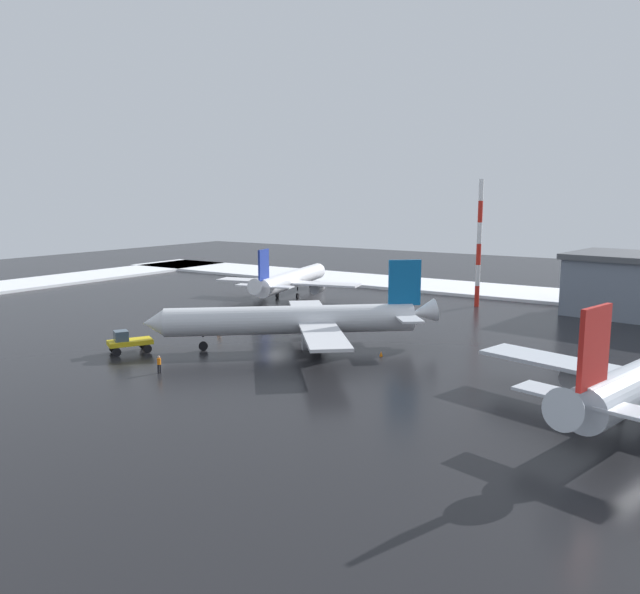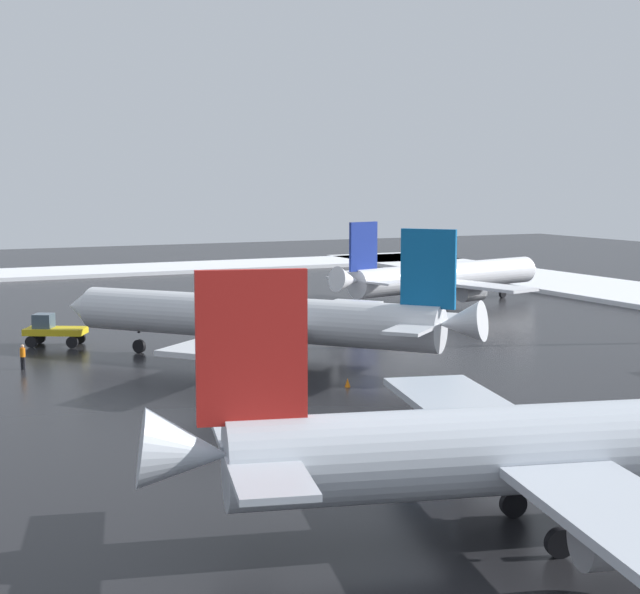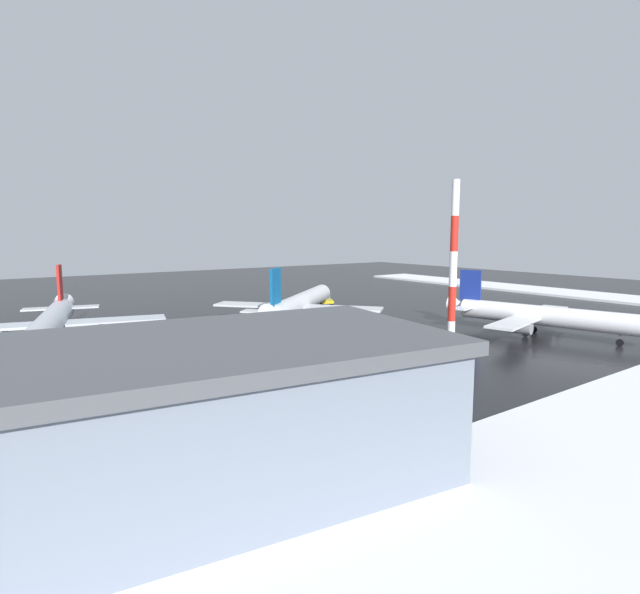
# 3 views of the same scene
# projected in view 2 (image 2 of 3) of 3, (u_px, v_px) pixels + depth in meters

# --- Properties ---
(ground_plane) EXTENTS (240.00, 240.00, 0.00)m
(ground_plane) POSITION_uv_depth(u_px,v_px,m) (268.00, 349.00, 74.89)
(ground_plane) COLOR black
(snow_bank_right) EXTENTS (14.00, 116.00, 0.52)m
(snow_bank_right) POSITION_uv_depth(u_px,v_px,m) (81.00, 272.00, 134.84)
(snow_bank_right) COLOR white
(snow_bank_right) RESTS_ON ground_plane
(airplane_foreground_jet) EXTENTS (26.96, 24.86, 9.74)m
(airplane_foreground_jet) POSITION_uv_depth(u_px,v_px,m) (263.00, 318.00, 68.64)
(airplane_foreground_jet) COLOR silver
(airplane_foreground_jet) RESTS_ON ground_plane
(airplane_far_rear) EXTENTS (27.75, 33.06, 9.95)m
(airplane_far_rear) POSITION_uv_depth(u_px,v_px,m) (589.00, 445.00, 35.67)
(airplane_far_rear) COLOR silver
(airplane_far_rear) RESTS_ON ground_plane
(airplane_parked_portside) EXTENTS (24.78, 29.54, 8.87)m
(airplane_parked_portside) POSITION_uv_depth(u_px,v_px,m) (443.00, 277.00, 100.80)
(airplane_parked_portside) COLOR white
(airplane_parked_portside) RESTS_ON ground_plane
(pushback_tug) EXTENTS (4.14, 5.09, 2.50)m
(pushback_tug) POSITION_uv_depth(u_px,v_px,m) (52.00, 329.00, 76.33)
(pushback_tug) COLOR gold
(pushback_tug) RESTS_ON ground_plane
(ground_crew_near_tug) EXTENTS (0.36, 0.36, 1.71)m
(ground_crew_near_tug) POSITION_uv_depth(u_px,v_px,m) (224.00, 323.00, 81.97)
(ground_crew_near_tug) COLOR black
(ground_crew_near_tug) RESTS_ON ground_plane
(ground_crew_beside_wing) EXTENTS (0.36, 0.36, 1.71)m
(ground_crew_beside_wing) POSITION_uv_depth(u_px,v_px,m) (23.00, 355.00, 66.89)
(ground_crew_beside_wing) COLOR black
(ground_crew_beside_wing) RESTS_ON ground_plane
(traffic_cone_near_nose) EXTENTS (0.36, 0.36, 0.55)m
(traffic_cone_near_nose) POSITION_uv_depth(u_px,v_px,m) (348.00, 383.00, 61.23)
(traffic_cone_near_nose) COLOR orange
(traffic_cone_near_nose) RESTS_ON ground_plane
(traffic_cone_mid_line) EXTENTS (0.36, 0.36, 0.55)m
(traffic_cone_mid_line) POSITION_uv_depth(u_px,v_px,m) (208.00, 335.00, 79.91)
(traffic_cone_mid_line) COLOR orange
(traffic_cone_mid_line) RESTS_ON ground_plane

